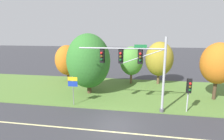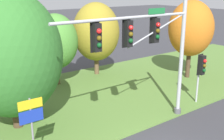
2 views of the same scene
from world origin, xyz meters
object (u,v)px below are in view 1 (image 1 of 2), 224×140
(traffic_signal_mast, at_px, (136,64))
(pedestrian_signal_near_kerb, at_px, (189,88))
(tree_behind_signpost, at_px, (131,61))
(tree_left_of_mast, at_px, (89,61))
(tree_nearest_road, at_px, (67,60))
(tree_mid_verge, at_px, (159,59))
(route_sign_post, at_px, (73,86))
(tree_tall_centre, at_px, (218,63))

(traffic_signal_mast, bearing_deg, pedestrian_signal_near_kerb, 3.03)
(tree_behind_signpost, bearing_deg, pedestrian_signal_near_kerb, -57.08)
(pedestrian_signal_near_kerb, distance_m, tree_left_of_mast, 11.20)
(tree_behind_signpost, bearing_deg, traffic_signal_mast, -84.33)
(tree_nearest_road, distance_m, tree_mid_verge, 13.40)
(traffic_signal_mast, relative_size, tree_nearest_road, 1.46)
(route_sign_post, distance_m, tree_mid_verge, 13.10)
(tree_nearest_road, xyz_separation_m, tree_left_of_mast, (4.72, -4.68, 0.73))
(traffic_signal_mast, height_order, tree_mid_verge, traffic_signal_mast)
(tree_tall_centre, bearing_deg, traffic_signal_mast, -153.84)
(tree_behind_signpost, bearing_deg, tree_tall_centre, -27.11)
(route_sign_post, distance_m, tree_left_of_mast, 4.24)
(tree_behind_signpost, relative_size, tree_tall_centre, 0.86)
(tree_left_of_mast, height_order, tree_tall_centre, tree_left_of_mast)
(tree_left_of_mast, relative_size, tree_tall_centre, 1.15)
(route_sign_post, bearing_deg, tree_tall_centre, 14.98)
(tree_left_of_mast, bearing_deg, pedestrian_signal_near_kerb, -19.70)
(traffic_signal_mast, relative_size, tree_mid_verge, 1.32)
(route_sign_post, xyz_separation_m, tree_tall_centre, (14.73, 3.94, 1.97))
(tree_nearest_road, bearing_deg, traffic_signal_mast, -39.83)
(route_sign_post, height_order, tree_nearest_road, tree_nearest_road)
(tree_behind_signpost, bearing_deg, tree_left_of_mast, -133.84)
(tree_mid_verge, xyz_separation_m, tree_tall_centre, (5.52, -5.25, 0.41))
(traffic_signal_mast, distance_m, tree_nearest_road, 13.60)
(pedestrian_signal_near_kerb, height_order, tree_behind_signpost, tree_behind_signpost)
(traffic_signal_mast, distance_m, tree_left_of_mast, 6.96)
(route_sign_post, bearing_deg, tree_mid_verge, 44.95)
(tree_nearest_road, bearing_deg, tree_tall_centre, -13.40)
(pedestrian_signal_near_kerb, xyz_separation_m, tree_left_of_mast, (-10.44, 3.74, 1.62))
(traffic_signal_mast, relative_size, tree_left_of_mast, 1.11)
(traffic_signal_mast, bearing_deg, tree_tall_centre, 26.16)
(tree_nearest_road, distance_m, tree_behind_signpost, 9.51)
(tree_left_of_mast, height_order, tree_mid_verge, tree_left_of_mast)
(pedestrian_signal_near_kerb, xyz_separation_m, tree_tall_centre, (3.74, 3.92, 1.70))
(tree_behind_signpost, bearing_deg, tree_mid_verge, 6.55)
(traffic_signal_mast, xyz_separation_m, tree_tall_centre, (8.49, 4.17, -0.47))
(pedestrian_signal_near_kerb, xyz_separation_m, tree_mid_verge, (-1.78, 9.17, 1.28))
(tree_left_of_mast, bearing_deg, tree_tall_centre, 0.74)
(route_sign_post, relative_size, tree_behind_signpost, 0.56)
(pedestrian_signal_near_kerb, relative_size, tree_tall_centre, 0.51)
(tree_nearest_road, height_order, tree_behind_signpost, tree_nearest_road)
(tree_left_of_mast, relative_size, tree_behind_signpost, 1.34)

